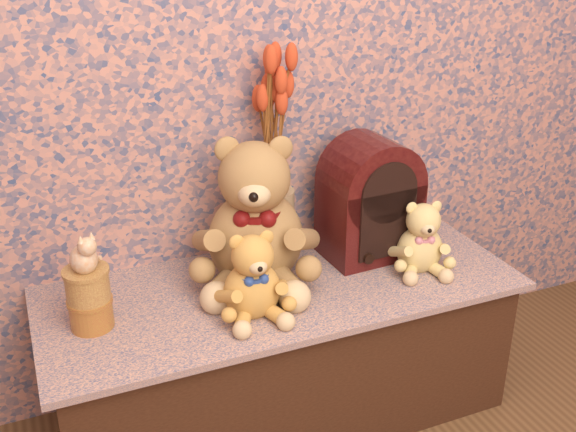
% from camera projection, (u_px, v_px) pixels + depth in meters
% --- Properties ---
extents(display_shelf, '(1.38, 0.56, 0.46)m').
position_uv_depth(display_shelf, '(282.00, 350.00, 2.08)').
color(display_shelf, '#364570').
rests_on(display_shelf, ground).
extents(teddy_large, '(0.50, 0.54, 0.47)m').
position_uv_depth(teddy_large, '(255.00, 203.00, 1.94)').
color(teddy_large, olive).
rests_on(teddy_large, display_shelf).
extents(teddy_medium, '(0.22, 0.26, 0.26)m').
position_uv_depth(teddy_medium, '(252.00, 270.00, 1.80)').
color(teddy_medium, gold).
rests_on(teddy_medium, display_shelf).
extents(teddy_small, '(0.24, 0.26, 0.24)m').
position_uv_depth(teddy_small, '(421.00, 232.00, 2.03)').
color(teddy_small, tan).
rests_on(teddy_small, display_shelf).
extents(cathedral_radio, '(0.29, 0.21, 0.38)m').
position_uv_depth(cathedral_radio, '(370.00, 197.00, 2.08)').
color(cathedral_radio, '#380A0B').
rests_on(cathedral_radio, display_shelf).
extents(ceramic_vase, '(0.15, 0.15, 0.22)m').
position_uv_depth(ceramic_vase, '(273.00, 224.00, 2.10)').
color(ceramic_vase, tan).
rests_on(ceramic_vase, display_shelf).
extents(dried_stalks, '(0.26, 0.26, 0.38)m').
position_uv_depth(dried_stalks, '(272.00, 130.00, 1.97)').
color(dried_stalks, '#CD4220').
rests_on(dried_stalks, ceramic_vase).
extents(biscuit_tin_lower, '(0.14, 0.14, 0.08)m').
position_uv_depth(biscuit_tin_lower, '(91.00, 313.00, 1.77)').
color(biscuit_tin_lower, gold).
rests_on(biscuit_tin_lower, display_shelf).
extents(biscuit_tin_upper, '(0.13, 0.13, 0.09)m').
position_uv_depth(biscuit_tin_upper, '(87.00, 285.00, 1.73)').
color(biscuit_tin_upper, '#D9BF5F').
rests_on(biscuit_tin_upper, biscuit_tin_lower).
extents(cat_figurine, '(0.11, 0.11, 0.11)m').
position_uv_depth(cat_figurine, '(83.00, 250.00, 1.69)').
color(cat_figurine, silver).
rests_on(cat_figurine, biscuit_tin_upper).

